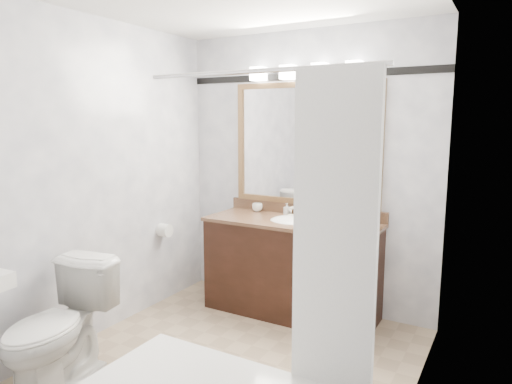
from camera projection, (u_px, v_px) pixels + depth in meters
room at (227, 191)px, 3.03m from camera, size 2.42×2.62×2.52m
vanity at (291, 266)px, 4.03m from camera, size 1.53×0.58×0.97m
mirror at (305, 144)px, 4.09m from camera, size 1.40×0.04×1.10m
vanity_light_bar at (304, 71)px, 3.94m from camera, size 1.02×0.14×0.12m
accent_stripe at (307, 76)px, 4.01m from camera, size 2.40×0.01×0.06m
tp_roll at (165, 230)px, 4.24m from camera, size 0.11×0.12×0.12m
toilet at (57, 328)px, 2.92m from camera, size 0.57×0.84×0.80m
coffee_maker at (363, 206)px, 3.66m from camera, size 0.18×0.23×0.36m
cup_left at (257, 207)px, 4.36m from camera, size 0.11×0.11×0.08m
soap_bottle_a at (287, 209)px, 4.22m from camera, size 0.06×0.06×0.10m
soap_bottle_b at (305, 212)px, 4.11m from camera, size 0.10×0.10×0.10m
soap_bar at (292, 216)px, 4.09m from camera, size 0.09×0.08×0.02m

